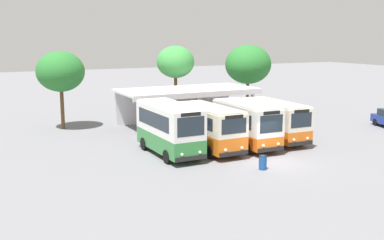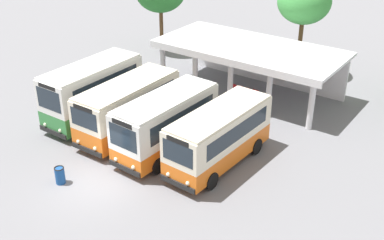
% 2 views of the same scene
% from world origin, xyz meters
% --- Properties ---
extents(ground_plane, '(180.00, 180.00, 0.00)m').
position_xyz_m(ground_plane, '(0.00, 0.00, 0.00)').
color(ground_plane, slate).
extents(city_bus_nearest_orange, '(2.46, 6.68, 3.56)m').
position_xyz_m(city_bus_nearest_orange, '(-5.08, 4.98, 1.95)').
color(city_bus_nearest_orange, black).
rests_on(city_bus_nearest_orange, ground).
extents(city_bus_second_in_row, '(2.46, 6.86, 3.19)m').
position_xyz_m(city_bus_second_in_row, '(-2.09, 4.83, 1.76)').
color(city_bus_second_in_row, black).
rests_on(city_bus_second_in_row, ground).
extents(city_bus_middle_cream, '(2.49, 6.64, 3.27)m').
position_xyz_m(city_bus_middle_cream, '(0.91, 4.55, 1.80)').
color(city_bus_middle_cream, black).
rests_on(city_bus_middle_cream, ground).
extents(city_bus_fourth_amber, '(2.51, 6.85, 3.09)m').
position_xyz_m(city_bus_fourth_amber, '(3.90, 5.12, 1.71)').
color(city_bus_fourth_amber, black).
rests_on(city_bus_fourth_amber, ground).
extents(terminal_canopy, '(12.41, 5.84, 3.40)m').
position_xyz_m(terminal_canopy, '(0.65, 14.44, 2.62)').
color(terminal_canopy, silver).
rests_on(terminal_canopy, ground).
extents(waiting_chair_end_by_column, '(0.46, 0.46, 0.86)m').
position_xyz_m(waiting_chair_end_by_column, '(0.07, 12.83, 0.52)').
color(waiting_chair_end_by_column, slate).
rests_on(waiting_chair_end_by_column, ground).
extents(waiting_chair_second_from_end, '(0.46, 0.46, 0.86)m').
position_xyz_m(waiting_chair_second_from_end, '(0.64, 12.83, 0.52)').
color(waiting_chair_second_from_end, slate).
rests_on(waiting_chair_second_from_end, ground).
extents(waiting_chair_middle_seat, '(0.46, 0.46, 0.86)m').
position_xyz_m(waiting_chair_middle_seat, '(1.20, 12.79, 0.52)').
color(waiting_chair_middle_seat, slate).
rests_on(waiting_chair_middle_seat, ground).
extents(waiting_chair_fourth_seat, '(0.46, 0.46, 0.86)m').
position_xyz_m(waiting_chair_fourth_seat, '(1.76, 12.87, 0.52)').
color(waiting_chair_fourth_seat, slate).
rests_on(waiting_chair_fourth_seat, ground).
extents(roadside_tree_behind_canopy, '(3.82, 3.82, 7.15)m').
position_xyz_m(roadside_tree_behind_canopy, '(1.94, 19.13, 5.50)').
color(roadside_tree_behind_canopy, brown).
rests_on(roadside_tree_behind_canopy, ground).
extents(litter_bin_apron, '(0.49, 0.49, 0.90)m').
position_xyz_m(litter_bin_apron, '(-1.45, -0.91, 0.46)').
color(litter_bin_apron, '#19478C').
rests_on(litter_bin_apron, ground).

